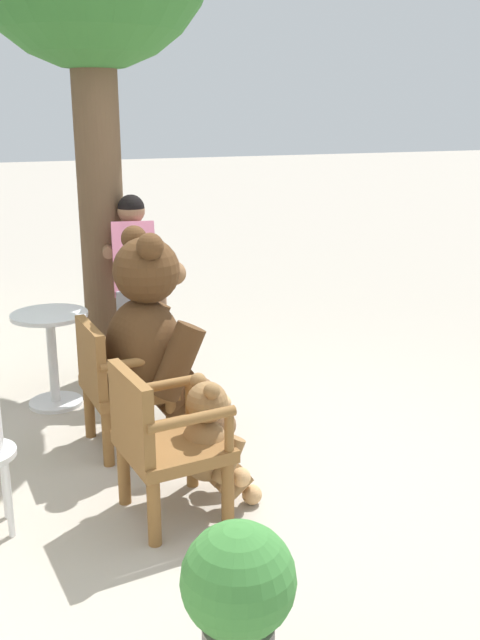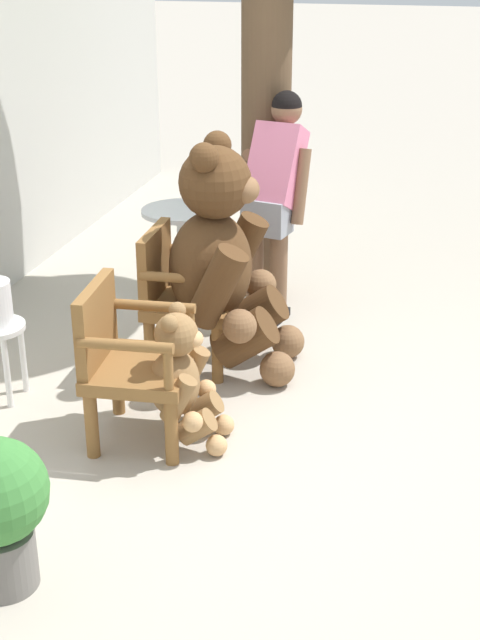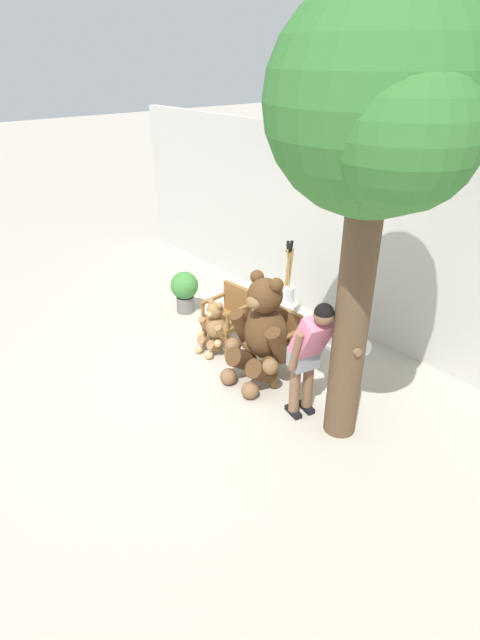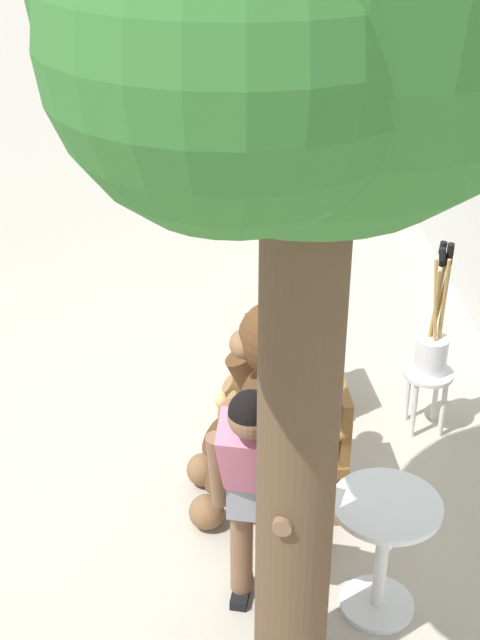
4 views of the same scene
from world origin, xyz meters
TOP-DOWN VIEW (x-y plane):
  - ground_plane at (0.00, 0.00)m, footprint 60.00×60.00m
  - wooden_chair_left at (-0.47, 0.65)m, footprint 0.60×0.56m
  - wooden_chair_right at (0.46, 0.65)m, footprint 0.58×0.54m
  - teddy_bear_large at (0.47, 0.39)m, footprint 0.86×0.82m
  - teddy_bear_small at (-0.46, 0.37)m, footprint 0.46×0.45m
  - person_visitor at (1.36, 0.27)m, footprint 0.83×0.48m
  - white_stool at (-0.24, 1.54)m, footprint 0.34×0.34m
  - brush_bucket at (-0.24, 1.55)m, footprint 0.22×0.22m
  - round_side_table at (1.35, 0.93)m, footprint 0.56×0.56m
  - potted_plant at (-1.72, 0.76)m, footprint 0.44×0.44m

SIDE VIEW (x-z plane):
  - ground_plane at x=0.00m, z-range 0.00..0.00m
  - white_stool at x=-0.24m, z-range 0.13..0.59m
  - teddy_bear_small at x=-0.46m, z-range -0.01..0.76m
  - potted_plant at x=-1.72m, z-range 0.06..0.74m
  - round_side_table at x=1.35m, z-range 0.09..0.81m
  - wooden_chair_left at x=-0.47m, z-range 0.03..0.89m
  - wooden_chair_right at x=0.46m, z-range 0.03..0.89m
  - brush_bucket at x=-0.24m, z-range 0.21..1.16m
  - teddy_bear_large at x=0.47m, z-range -0.02..1.42m
  - person_visitor at x=1.36m, z-range 0.15..1.68m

